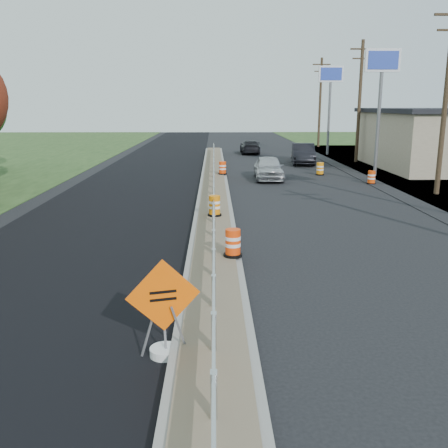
{
  "coord_description": "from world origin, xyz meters",
  "views": [
    {
      "loc": [
        0.02,
        -16.19,
        4.5
      ],
      "look_at": [
        0.3,
        -1.97,
        1.1
      ],
      "focal_mm": 40.0,
      "sensor_mm": 36.0,
      "label": 1
    }
  ],
  "objects_px": {
    "barrel_median_far": "(223,168)",
    "caution_sign": "(164,332)",
    "barrel_shoulder_far": "(295,153)",
    "barrel_median_near": "(233,243)",
    "barrel_shoulder_near": "(371,178)",
    "car_dark_mid": "(303,154)",
    "barrel_median_mid": "(215,206)",
    "barrel_shoulder_mid": "(320,169)",
    "car_silver": "(269,168)",
    "car_dark_far": "(250,147)"
  },
  "relations": [
    {
      "from": "barrel_median_mid",
      "to": "car_dark_far",
      "type": "distance_m",
      "value": 28.52
    },
    {
      "from": "caution_sign",
      "to": "barrel_median_mid",
      "type": "height_order",
      "value": "caution_sign"
    },
    {
      "from": "barrel_median_far",
      "to": "barrel_shoulder_far",
      "type": "relative_size",
      "value": 0.82
    },
    {
      "from": "car_silver",
      "to": "car_dark_far",
      "type": "bearing_deg",
      "value": 91.49
    },
    {
      "from": "caution_sign",
      "to": "car_dark_mid",
      "type": "xyz_separation_m",
      "value": [
        7.9,
        30.65,
        0.32
      ]
    },
    {
      "from": "caution_sign",
      "to": "barrel_median_near",
      "type": "height_order",
      "value": "caution_sign"
    },
    {
      "from": "barrel_median_near",
      "to": "barrel_shoulder_far",
      "type": "relative_size",
      "value": 0.82
    },
    {
      "from": "barrel_median_near",
      "to": "barrel_shoulder_far",
      "type": "distance_m",
      "value": 30.11
    },
    {
      "from": "barrel_median_near",
      "to": "car_silver",
      "type": "bearing_deg",
      "value": 80.45
    },
    {
      "from": "caution_sign",
      "to": "car_dark_mid",
      "type": "relative_size",
      "value": 0.39
    },
    {
      "from": "barrel_median_far",
      "to": "barrel_shoulder_far",
      "type": "bearing_deg",
      "value": 61.37
    },
    {
      "from": "barrel_shoulder_near",
      "to": "car_dark_far",
      "type": "bearing_deg",
      "value": 107.0
    },
    {
      "from": "barrel_shoulder_near",
      "to": "barrel_shoulder_far",
      "type": "relative_size",
      "value": 0.8
    },
    {
      "from": "caution_sign",
      "to": "barrel_median_near",
      "type": "distance_m",
      "value": 5.65
    },
    {
      "from": "barrel_shoulder_near",
      "to": "car_dark_mid",
      "type": "bearing_deg",
      "value": 102.04
    },
    {
      "from": "barrel_shoulder_near",
      "to": "car_dark_mid",
      "type": "height_order",
      "value": "car_dark_mid"
    },
    {
      "from": "caution_sign",
      "to": "barrel_shoulder_far",
      "type": "relative_size",
      "value": 1.91
    },
    {
      "from": "caution_sign",
      "to": "barrel_shoulder_mid",
      "type": "bearing_deg",
      "value": 56.88
    },
    {
      "from": "barrel_shoulder_near",
      "to": "car_dark_far",
      "type": "distance_m",
      "value": 19.75
    },
    {
      "from": "barrel_median_near",
      "to": "car_dark_mid",
      "type": "relative_size",
      "value": 0.17
    },
    {
      "from": "car_silver",
      "to": "car_dark_far",
      "type": "relative_size",
      "value": 0.98
    },
    {
      "from": "barrel_median_near",
      "to": "car_silver",
      "type": "height_order",
      "value": "car_silver"
    },
    {
      "from": "barrel_median_mid",
      "to": "barrel_shoulder_near",
      "type": "distance_m",
      "value": 13.16
    },
    {
      "from": "caution_sign",
      "to": "barrel_shoulder_mid",
      "type": "height_order",
      "value": "caution_sign"
    },
    {
      "from": "car_dark_far",
      "to": "caution_sign",
      "type": "bearing_deg",
      "value": 84.32
    },
    {
      "from": "barrel_median_far",
      "to": "barrel_median_mid",
      "type": "bearing_deg",
      "value": -92.46
    },
    {
      "from": "barrel_median_near",
      "to": "barrel_shoulder_near",
      "type": "height_order",
      "value": "barrel_median_near"
    },
    {
      "from": "barrel_shoulder_far",
      "to": "barrel_median_far",
      "type": "bearing_deg",
      "value": -118.63
    },
    {
      "from": "barrel_shoulder_near",
      "to": "car_silver",
      "type": "relative_size",
      "value": 0.18
    },
    {
      "from": "barrel_median_far",
      "to": "caution_sign",
      "type": "bearing_deg",
      "value": -93.6
    },
    {
      "from": "barrel_median_far",
      "to": "car_dark_mid",
      "type": "bearing_deg",
      "value": 49.68
    },
    {
      "from": "barrel_shoulder_far",
      "to": "car_silver",
      "type": "relative_size",
      "value": 0.23
    },
    {
      "from": "barrel_median_far",
      "to": "barrel_shoulder_mid",
      "type": "distance_m",
      "value": 6.56
    },
    {
      "from": "barrel_shoulder_far",
      "to": "caution_sign",
      "type": "bearing_deg",
      "value": -102.77
    },
    {
      "from": "barrel_median_far",
      "to": "car_dark_far",
      "type": "height_order",
      "value": "car_dark_far"
    },
    {
      "from": "caution_sign",
      "to": "car_dark_far",
      "type": "height_order",
      "value": "caution_sign"
    },
    {
      "from": "car_dark_far",
      "to": "barrel_shoulder_near",
      "type": "bearing_deg",
      "value": 107.61
    },
    {
      "from": "car_silver",
      "to": "barrel_median_far",
      "type": "bearing_deg",
      "value": 166.63
    },
    {
      "from": "barrel_median_far",
      "to": "car_dark_far",
      "type": "distance_m",
      "value": 16.42
    },
    {
      "from": "car_dark_mid",
      "to": "car_dark_far",
      "type": "distance_m",
      "value": 9.29
    },
    {
      "from": "barrel_shoulder_far",
      "to": "car_dark_mid",
      "type": "relative_size",
      "value": 0.2
    },
    {
      "from": "barrel_median_near",
      "to": "barrel_shoulder_mid",
      "type": "xyz_separation_m",
      "value": [
        6.45,
        18.8,
        -0.22
      ]
    },
    {
      "from": "car_dark_mid",
      "to": "car_dark_far",
      "type": "relative_size",
      "value": 1.1
    },
    {
      "from": "barrel_shoulder_far",
      "to": "car_dark_far",
      "type": "bearing_deg",
      "value": 129.38
    },
    {
      "from": "barrel_median_mid",
      "to": "barrel_median_near",
      "type": "bearing_deg",
      "value": -84.53
    },
    {
      "from": "barrel_median_near",
      "to": "barrel_median_far",
      "type": "bearing_deg",
      "value": 90.0
    },
    {
      "from": "barrel_median_mid",
      "to": "barrel_shoulder_mid",
      "type": "bearing_deg",
      "value": 62.42
    },
    {
      "from": "barrel_median_mid",
      "to": "barrel_median_far",
      "type": "xyz_separation_m",
      "value": [
        0.52,
        12.15,
        -0.0
      ]
    },
    {
      "from": "caution_sign",
      "to": "barrel_shoulder_far",
      "type": "bearing_deg",
      "value": 62.16
    },
    {
      "from": "caution_sign",
      "to": "barrel_median_mid",
      "type": "relative_size",
      "value": 2.31
    }
  ]
}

